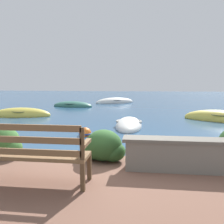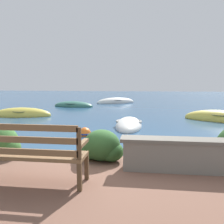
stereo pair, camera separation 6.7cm
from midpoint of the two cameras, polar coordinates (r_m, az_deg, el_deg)
ground_plane at (r=5.28m, az=1.06°, el=-12.19°), size 80.00×80.00×0.00m
park_bench at (r=3.90m, az=-17.67°, el=-8.68°), size 1.63×0.48×0.93m
stone_wall at (r=4.47m, az=17.41°, el=-9.33°), size 2.28×0.39×0.56m
hedge_clump_far_left at (r=5.55m, az=-23.94°, el=-6.59°), size 0.92×0.66×0.63m
hedge_clump_left at (r=4.85m, az=-2.08°, el=-8.02°), size 0.89×0.64×0.60m
rowboat_nearest at (r=9.64m, az=4.04°, el=-3.09°), size 1.05×2.65×0.60m
rowboat_mid at (r=12.11m, az=23.83°, el=-1.53°), size 3.37×2.41×0.83m
rowboat_far at (r=13.30m, az=-19.83°, el=-0.65°), size 3.05×1.42×0.77m
rowboat_outer at (r=17.58m, az=-8.71°, el=1.43°), size 3.03×1.71×0.65m
rowboat_distant at (r=20.11m, az=0.95°, el=2.22°), size 3.34×2.65×0.80m
mooring_buoy at (r=8.12m, az=-5.99°, el=-4.90°), size 0.44×0.44×0.40m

